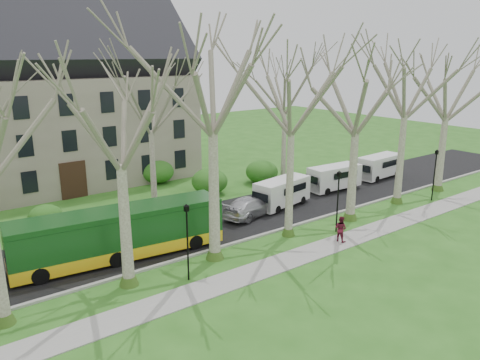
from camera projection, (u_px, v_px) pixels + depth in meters
name	position (u px, v px, depth m)	size (l,w,h in m)	color
ground	(261.00, 248.00, 30.07)	(120.00, 120.00, 0.00)	#2B631C
sidewalk	(287.00, 261.00, 28.14)	(70.00, 2.00, 0.06)	gray
road	(213.00, 223.00, 34.30)	(80.00, 8.00, 0.06)	black
curb	(247.00, 239.00, 31.21)	(80.00, 0.25, 0.14)	#A5A39E
building	(46.00, 99.00, 42.95)	(26.50, 12.20, 16.00)	gray
tree_row_verge	(259.00, 140.00, 28.47)	(49.00, 7.00, 14.00)	gray
tree_row_far	(158.00, 135.00, 36.20)	(33.00, 7.00, 12.00)	gray
lamp_row	(272.00, 214.00, 28.63)	(36.22, 0.22, 4.30)	black
hedges	(107.00, 195.00, 37.88)	(30.60, 8.60, 2.00)	#2B5C1A
bus_follow	(120.00, 233.00, 28.16)	(12.59, 2.62, 3.15)	#144819
sedan	(251.00, 206.00, 35.62)	(2.09, 5.14, 1.49)	silver
van_a	(282.00, 193.00, 37.74)	(5.17, 1.88, 2.25)	white
van_b	(334.00, 178.00, 42.30)	(5.11, 1.86, 2.23)	white
van_c	(379.00, 167.00, 46.38)	(5.20, 1.89, 2.27)	white
pedestrian_b	(341.00, 229.00, 30.77)	(0.84, 0.65, 1.72)	maroon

